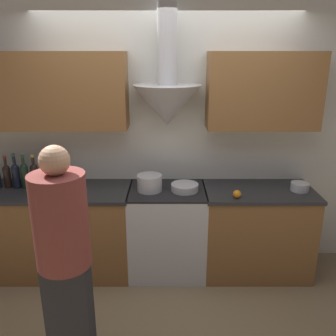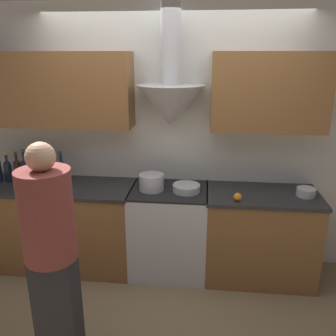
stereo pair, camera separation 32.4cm
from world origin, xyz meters
name	(u,v)px [view 2 (the right image)]	position (x,y,z in m)	size (l,w,h in m)	color
ground_plane	(165,291)	(0.00, 0.00, 0.00)	(12.00, 12.00, 0.00)	#847051
wall_back	(163,123)	(-0.09, 0.62, 1.48)	(8.40, 0.63, 2.60)	silver
counter_left	(59,225)	(-1.14, 0.36, 0.44)	(1.57, 0.62, 0.88)	brown
counter_right	(259,235)	(0.89, 0.36, 0.44)	(1.05, 0.62, 0.88)	brown
stove_range	(169,230)	(0.00, 0.36, 0.45)	(0.74, 0.60, 0.88)	silver
wine_bottle_2	(8,170)	(-1.65, 0.41, 1.01)	(0.07, 0.07, 0.31)	black
wine_bottle_3	(17,169)	(-1.55, 0.42, 1.01)	(0.07, 0.07, 0.32)	black
wine_bottle_4	(25,169)	(-1.46, 0.41, 1.02)	(0.08, 0.08, 0.34)	black
wine_bottle_5	(33,170)	(-1.37, 0.40, 1.02)	(0.07, 0.07, 0.33)	black
wine_bottle_6	(43,170)	(-1.28, 0.42, 1.02)	(0.07, 0.07, 0.33)	black
wine_bottle_7	(52,170)	(-1.18, 0.40, 1.02)	(0.07, 0.07, 0.35)	black
wine_bottle_8	(62,171)	(-1.08, 0.42, 1.01)	(0.08, 0.08, 0.33)	black
stock_pot	(151,182)	(-0.17, 0.34, 0.96)	(0.24, 0.24, 0.15)	silver
mixing_bowl	(186,188)	(0.17, 0.33, 0.92)	(0.26, 0.26, 0.07)	silver
orange_fruit	(238,197)	(0.63, 0.15, 0.92)	(0.07, 0.07, 0.07)	orange
saucepan	(306,192)	(1.26, 0.33, 0.92)	(0.17, 0.17, 0.08)	silver
person_foreground_left	(51,251)	(-0.65, -0.85, 0.90)	(0.34, 0.34, 1.63)	#28282D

